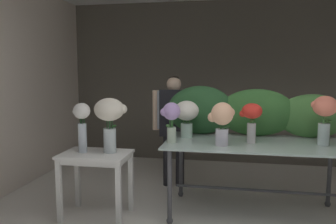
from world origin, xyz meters
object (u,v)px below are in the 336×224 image
Objects in this scene: display_table_glass at (255,152)px; side_table_white at (96,162)px; vase_lilac_dahlias at (171,117)px; vase_cream_lisianthus_tall at (110,116)px; vase_peach_anemones at (222,120)px; vase_scarlet_hydrangea at (251,117)px; florist at (174,119)px; vase_white_roses_tall at (82,122)px; vase_ivory_lilies at (187,114)px; vase_coral_peonies at (325,113)px.

display_table_glass reaches higher than side_table_white.
vase_cream_lisianthus_tall is at bearing -169.09° from vase_lilac_dahlias.
display_table_glass is at bearing 12.15° from side_table_white.
vase_cream_lisianthus_tall reaches higher than vase_peach_anemones.
vase_scarlet_hydrangea is (0.31, 0.18, 0.01)m from vase_peach_anemones.
vase_peach_anemones is at bearing 5.89° from side_table_white.
vase_peach_anemones is (-0.37, -0.23, 0.39)m from display_table_glass.
vase_scarlet_hydrangea is (-0.06, -0.05, 0.40)m from display_table_glass.
vase_white_roses_tall is (-0.82, -1.15, 0.11)m from florist.
vase_lilac_dahlias is 1.02× the size of vase_ivory_lilies.
vase_ivory_lilies is (0.93, 0.51, 0.49)m from side_table_white.
vase_peach_anemones is 1.05× the size of vase_ivory_lilies.
side_table_white is at bearing -168.97° from vase_scarlet_hydrangea.
vase_cream_lisianthus_tall reaches higher than vase_scarlet_hydrangea.
florist is 1.93m from vase_coral_peonies.
vase_cream_lisianthus_tall is (-1.51, -0.27, 0.01)m from vase_scarlet_hydrangea.
vase_white_roses_tall is at bearing -125.36° from florist.
side_table_white is 0.53m from vase_cream_lisianthus_tall.
vase_coral_peonies reaches higher than side_table_white.
vase_peach_anemones is 0.36m from vase_scarlet_hydrangea.
side_table_white is at bearing 0.39° from vase_white_roses_tall.
vase_ivory_lilies is at bearing 139.06° from vase_peach_anemones.
vase_peach_anemones is 1.05× the size of vase_scarlet_hydrangea.
display_table_glass is 4.56× the size of vase_ivory_lilies.
vase_coral_peonies reaches higher than vase_white_roses_tall.
florist is 1.23m from vase_cream_lisianthus_tall.
display_table_glass is at bearing 11.43° from vase_cream_lisianthus_tall.
vase_peach_anemones is 0.55m from vase_lilac_dahlias.
vase_coral_peonies is 2.59m from vase_white_roses_tall.
vase_peach_anemones is at bearing -168.44° from vase_coral_peonies.
vase_ivory_lilies is (-0.79, 0.14, 0.39)m from display_table_glass.
vase_lilac_dahlias is at bearing 10.69° from vase_white_roses_tall.
vase_scarlet_hydrangea is at bearing -13.99° from vase_ivory_lilies.
vase_ivory_lilies is (-1.48, 0.15, -0.07)m from vase_coral_peonies.
vase_white_roses_tall is at bearing -169.80° from vase_cream_lisianthus_tall.
vase_lilac_dahlias reaches higher than side_table_white.
vase_white_roses_tall is (-0.15, -0.00, 0.45)m from side_table_white.
vase_ivory_lilies is at bearing 166.01° from vase_scarlet_hydrangea.
vase_scarlet_hydrangea is (-0.75, -0.03, -0.06)m from vase_coral_peonies.
vase_ivory_lilies is at bearing 30.16° from vase_cream_lisianthus_tall.
florist is 2.95× the size of vase_coral_peonies.
vase_white_roses_tall is at bearing -169.83° from vase_scarlet_hydrangea.
display_table_glass is 3.31× the size of vase_cream_lisianthus_tall.
vase_lilac_dahlias is 0.67m from vase_cream_lisianthus_tall.
florist is at bearing 155.45° from vase_coral_peonies.
florist is at bearing 140.24° from vase_scarlet_hydrangea.
vase_coral_peonies is (2.41, 0.36, 0.56)m from side_table_white.
vase_coral_peonies is at bearing 6.28° from vase_lilac_dahlias.
vase_scarlet_hydrangea is at bearing 10.17° from vase_white_roses_tall.
florist is at bearing 54.64° from vase_white_roses_tall.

